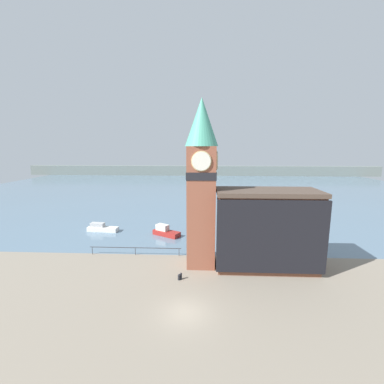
{
  "coord_description": "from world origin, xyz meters",
  "views": [
    {
      "loc": [
        1.58,
        -20.59,
        14.53
      ],
      "look_at": [
        0.28,
        7.26,
        9.65
      ],
      "focal_mm": 24.0,
      "sensor_mm": 36.0,
      "label": 1
    }
  ],
  "objects": [
    {
      "name": "boat_far",
      "position": [
        -16.25,
        21.78,
        0.54
      ],
      "size": [
        5.44,
        1.96,
        1.47
      ],
      "rotation": [
        0.0,
        0.0,
        -0.1
      ],
      "color": "silver",
      "rests_on": "water"
    },
    {
      "name": "water",
      "position": [
        0.0,
        72.26,
        -0.0
      ],
      "size": [
        160.0,
        120.0,
        0.0
      ],
      "color": "slate",
      "rests_on": "ground_plane"
    },
    {
      "name": "clock_tower",
      "position": [
        1.29,
        9.68,
        10.68
      ],
      "size": [
        3.86,
        3.86,
        20.09
      ],
      "color": "brown",
      "rests_on": "ground_plane"
    },
    {
      "name": "far_shoreline",
      "position": [
        0.0,
        112.26,
        2.5
      ],
      "size": [
        180.0,
        3.0,
        5.0
      ],
      "color": "slate",
      "rests_on": "water"
    },
    {
      "name": "ground_plane",
      "position": [
        0.0,
        0.0,
        0.0
      ],
      "size": [
        160.0,
        160.0,
        0.0
      ],
      "primitive_type": "plane",
      "color": "gray"
    },
    {
      "name": "mooring_bollard_near",
      "position": [
        -1.08,
        5.68,
        0.36
      ],
      "size": [
        0.31,
        0.31,
        0.67
      ],
      "color": "black",
      "rests_on": "ground_plane"
    },
    {
      "name": "pier_railing",
      "position": [
        -7.68,
        12.01,
        0.97
      ],
      "size": [
        12.56,
        0.08,
        1.09
      ],
      "color": "#333338",
      "rests_on": "ground_plane"
    },
    {
      "name": "boat_near",
      "position": [
        -4.77,
        20.16,
        0.63
      ],
      "size": [
        4.9,
        3.78,
        1.75
      ],
      "rotation": [
        0.0,
        0.0,
        -0.52
      ],
      "color": "maroon",
      "rests_on": "water"
    },
    {
      "name": "mooring_bollard_far",
      "position": [
        -0.89,
        5.81,
        0.42
      ],
      "size": [
        0.26,
        0.26,
        0.77
      ],
      "color": "black",
      "rests_on": "ground_plane"
    },
    {
      "name": "pier_building",
      "position": [
        9.13,
        9.31,
        4.82
      ],
      "size": [
        12.16,
        5.54,
        9.59
      ],
      "color": "brown",
      "rests_on": "ground_plane"
    }
  ]
}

